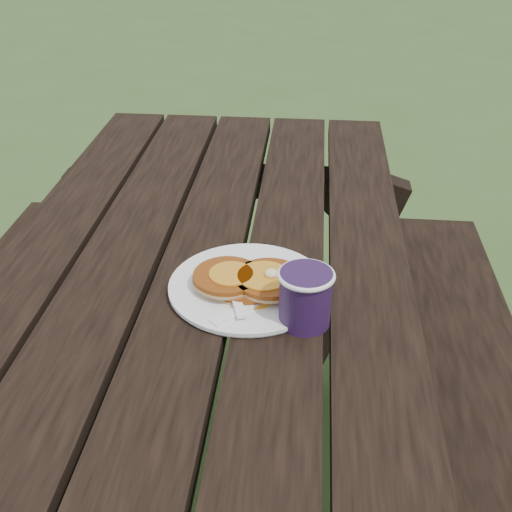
# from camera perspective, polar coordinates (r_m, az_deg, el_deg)

# --- Properties ---
(picnic_table) EXTENTS (1.36, 1.80, 0.75)m
(picnic_table) POSITION_cam_1_polar(r_m,az_deg,el_deg) (1.31, -5.22, -17.96)
(picnic_table) COLOR black
(picnic_table) RESTS_ON ground
(plate) EXTENTS (0.30, 0.30, 0.01)m
(plate) POSITION_cam_1_polar(r_m,az_deg,el_deg) (1.08, -0.69, -2.77)
(plate) COLOR white
(plate) RESTS_ON picnic_table
(pancake_stack) EXTENTS (0.19, 0.12, 0.04)m
(pancake_stack) POSITION_cam_1_polar(r_m,az_deg,el_deg) (1.06, -0.60, -2.14)
(pancake_stack) COLOR #863E0F
(pancake_stack) RESTS_ON plate
(knife) EXTENTS (0.14, 0.14, 0.00)m
(knife) POSITION_cam_1_polar(r_m,az_deg,el_deg) (1.03, 0.14, -4.08)
(knife) COLOR white
(knife) RESTS_ON plate
(fork) EXTENTS (0.08, 0.16, 0.01)m
(fork) POSITION_cam_1_polar(r_m,az_deg,el_deg) (1.03, -1.83, -3.67)
(fork) COLOR white
(fork) RESTS_ON plate
(coffee_cup) EXTENTS (0.09, 0.09, 0.09)m
(coffee_cup) POSITION_cam_1_polar(r_m,az_deg,el_deg) (0.98, 4.41, -3.43)
(coffee_cup) COLOR #281339
(coffee_cup) RESTS_ON picnic_table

